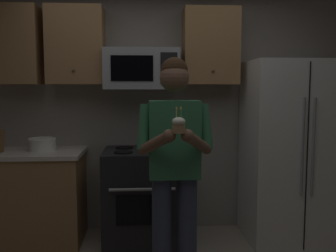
{
  "coord_description": "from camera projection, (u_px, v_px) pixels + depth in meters",
  "views": [
    {
      "loc": [
        -0.13,
        -2.35,
        1.53
      ],
      "look_at": [
        0.05,
        0.46,
        1.25
      ],
      "focal_mm": 40.51,
      "sensor_mm": 36.0,
      "label": 1
    }
  ],
  "objects": [
    {
      "name": "cabinet_row_upper",
      "position": [
        84.0,
        46.0,
        3.78
      ],
      "size": [
        2.78,
        0.36,
        0.76
      ],
      "color": "#9E7247"
    },
    {
      "name": "wall_back",
      "position": [
        156.0,
        110.0,
        4.11
      ],
      "size": [
        4.4,
        0.1,
        2.6
      ],
      "primitive_type": "cube",
      "color": "gray",
      "rests_on": "ground"
    },
    {
      "name": "person",
      "position": [
        174.0,
        160.0,
        2.85
      ],
      "size": [
        0.6,
        0.48,
        1.76
      ],
      "color": "#383F59",
      "rests_on": "ground"
    },
    {
      "name": "cupcake",
      "position": [
        179.0,
        125.0,
        2.5
      ],
      "size": [
        0.09,
        0.09,
        0.17
      ],
      "color": "#A87F56"
    },
    {
      "name": "bowl_large_white",
      "position": [
        42.0,
        144.0,
        3.72
      ],
      "size": [
        0.27,
        0.27,
        0.12
      ],
      "color": "white",
      "rests_on": "counter_left"
    },
    {
      "name": "counter_left",
      "position": [
        10.0,
        197.0,
        3.73
      ],
      "size": [
        1.44,
        0.66,
        0.92
      ],
      "color": "#9E7247",
      "rests_on": "ground"
    },
    {
      "name": "refrigerator",
      "position": [
        291.0,
        151.0,
        3.81
      ],
      "size": [
        0.9,
        0.75,
        1.8
      ],
      "color": "white",
      "rests_on": "ground"
    },
    {
      "name": "oven_range",
      "position": [
        142.0,
        195.0,
        3.79
      ],
      "size": [
        0.76,
        0.7,
        0.93
      ],
      "color": "black",
      "rests_on": "ground"
    },
    {
      "name": "microwave",
      "position": [
        142.0,
        69.0,
        3.78
      ],
      "size": [
        0.74,
        0.41,
        0.4
      ],
      "color": "#9EA0A5"
    }
  ]
}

